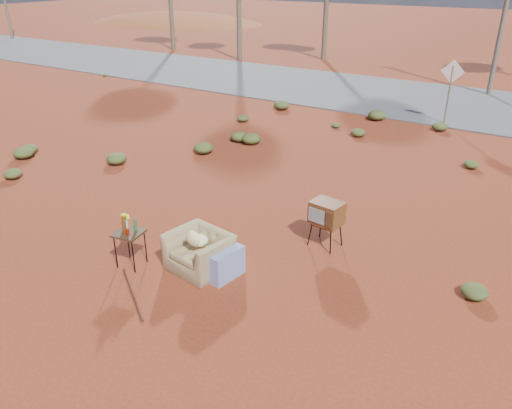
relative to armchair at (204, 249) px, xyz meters
The scene contains 9 objects.
ground 0.48m from the armchair, 166.05° to the right, with size 140.00×140.00×0.00m, color maroon.
highway 14.96m from the armchair, 90.78° to the left, with size 140.00×7.00×0.04m, color #565659.
dirt_mound 45.44m from the armchair, 131.66° to the left, with size 26.00×18.00×2.00m, color brown.
armchair is the anchor object (origin of this frame).
tv_unit 2.47m from the armchair, 53.60° to the left, with size 0.64×0.55×0.94m.
side_table 1.41m from the armchair, 155.58° to the right, with size 0.55×0.55×0.97m.
rusty_bar 1.43m from the armchair, 113.61° to the right, with size 0.04×0.04×1.58m, color #4C2314.
road_sign 12.07m from the armchair, 83.81° to the left, with size 0.78×0.06×2.19m.
scrub_patch 4.49m from the armchair, 103.29° to the left, with size 17.49×8.07×0.33m.
Camera 1 is at (5.14, -5.91, 4.97)m, focal length 35.00 mm.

